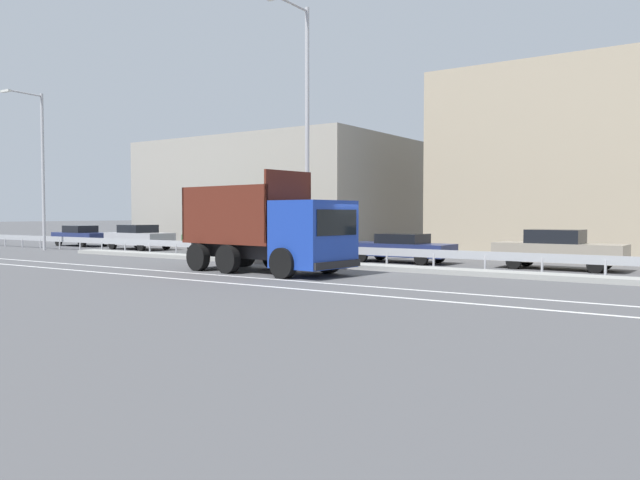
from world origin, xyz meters
TOP-DOWN VIEW (x-y plane):
  - ground_plane at (0.00, 0.00)m, footprint 320.00×320.00m
  - lane_strip_0 at (-2.69, -2.60)m, footprint 66.57×0.16m
  - lane_strip_1 at (-2.69, -4.30)m, footprint 66.57×0.16m
  - median_island at (0.00, 2.58)m, footprint 36.61×1.10m
  - median_guardrail at (0.00, 3.78)m, footprint 66.57×0.09m
  - dump_truck at (-1.76, -0.89)m, footprint 7.15×3.25m
  - median_road_sign at (-4.96, 2.58)m, footprint 0.76×0.16m
  - street_lamp_0 at (-22.57, 2.52)m, footprint 0.71×2.48m
  - street_lamp_1 at (-3.22, 2.55)m, footprint 0.71×2.43m
  - parked_car_0 at (-24.96, 6.87)m, footprint 4.71×2.03m
  - parked_car_1 at (-18.48, 6.39)m, footprint 4.62×2.18m
  - parked_car_2 at (-12.16, 6.78)m, footprint 4.67×2.07m
  - parked_car_3 at (-6.89, 6.38)m, footprint 4.48×2.01m
  - parked_car_4 at (-0.63, 6.21)m, footprint 4.85×1.98m
  - parked_car_5 at (6.06, 6.53)m, footprint 4.87×1.85m
  - background_building_0 at (-14.77, 17.30)m, footprint 17.06×15.17m

SIDE VIEW (x-z plane):
  - ground_plane at x=0.00m, z-range 0.00..0.00m
  - lane_strip_0 at x=-2.69m, z-range 0.00..0.01m
  - lane_strip_1 at x=-2.69m, z-range 0.00..0.01m
  - median_island at x=0.00m, z-range 0.00..0.18m
  - median_guardrail at x=0.00m, z-range 0.18..0.96m
  - parked_car_4 at x=-0.63m, z-range 0.03..1.32m
  - parked_car_0 at x=-24.96m, z-range 0.02..1.40m
  - parked_car_3 at x=-6.89m, z-range 0.03..1.44m
  - parked_car_1 at x=-18.48m, z-range 0.01..1.52m
  - parked_car_2 at x=-12.16m, z-range -0.01..1.57m
  - parked_car_5 at x=6.06m, z-range 0.00..1.56m
  - median_road_sign at x=-4.96m, z-range 0.07..2.50m
  - dump_truck at x=-1.76m, z-range -0.50..3.21m
  - background_building_0 at x=-14.77m, z-range 0.00..7.11m
  - street_lamp_0 at x=-22.57m, z-range 0.52..9.82m
  - street_lamp_1 at x=-3.22m, z-range 0.52..11.29m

